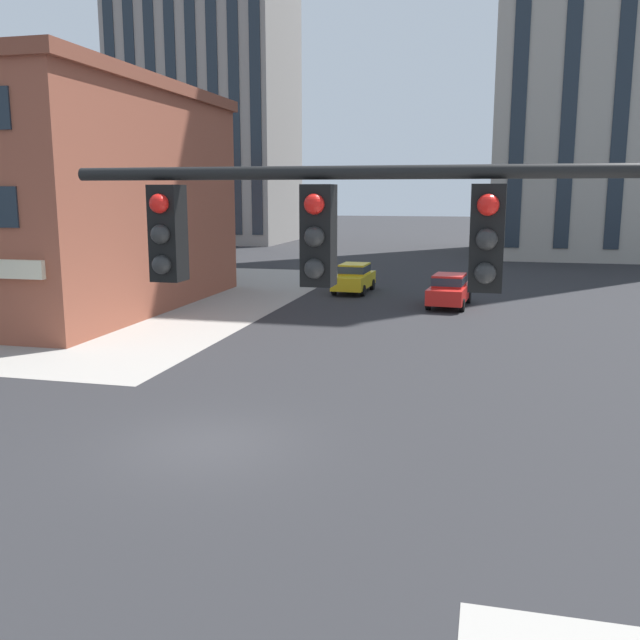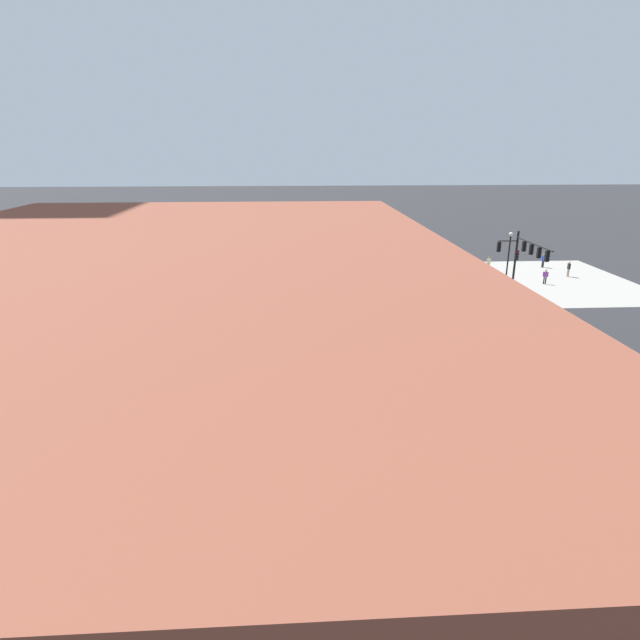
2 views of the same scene
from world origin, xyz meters
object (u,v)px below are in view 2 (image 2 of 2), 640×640
bench_near_signal (518,286)px  pedestrian_at_curb (488,272)px  bollard_sphere_curb_b (495,286)px  car_main_southbound_near (424,259)px  pedestrian_walking_east (543,259)px  car_main_southbound_far (189,311)px  pedestrian_near_bench (569,268)px  pedestrian_by_lamp (489,263)px  pedestrian_with_bag (545,276)px  car_main_northbound_near (119,335)px  traffic_signal_main (522,257)px  bollard_sphere_curb_a (502,291)px  street_lamp_corner_near (508,258)px  bollard_sphere_curb_c (484,282)px

bench_near_signal → pedestrian_at_curb: bearing=23.2°
bollard_sphere_curb_b → car_main_southbound_near: (11.31, 4.47, 0.55)m
pedestrian_walking_east → car_main_southbound_far: size_ratio=0.37×
pedestrian_near_bench → pedestrian_by_lamp: pedestrian_near_bench is taller
bench_near_signal → pedestrian_near_bench: 9.32m
pedestrian_with_bag → pedestrian_by_lamp: pedestrian_by_lamp is taller
pedestrian_walking_east → pedestrian_with_bag: size_ratio=1.09×
car_main_southbound_far → car_main_southbound_near: bearing=-51.7°
pedestrian_at_curb → pedestrian_with_bag: 5.85m
pedestrian_at_curb → car_main_northbound_near: car_main_northbound_near is taller
traffic_signal_main → bollard_sphere_curb_a: traffic_signal_main is taller
traffic_signal_main → street_lamp_corner_near: traffic_signal_main is taller
traffic_signal_main → bollard_sphere_curb_b: traffic_signal_main is taller
bollard_sphere_curb_b → pedestrian_by_lamp: (8.16, -2.32, 0.65)m
street_lamp_corner_near → car_main_northbound_near: street_lamp_corner_near is taller
bench_near_signal → pedestrian_by_lamp: size_ratio=1.04×
bollard_sphere_curb_b → bench_near_signal: size_ratio=0.40×
pedestrian_at_curb → car_main_northbound_near: size_ratio=0.35×
bollard_sphere_curb_c → car_main_northbound_near: car_main_northbound_near is taller
bench_near_signal → pedestrian_walking_east: pedestrian_walking_east is taller
bench_near_signal → pedestrian_by_lamp: (8.12, 0.14, 0.69)m
pedestrian_walking_east → pedestrian_near_bench: bearing=-172.5°
bollard_sphere_curb_b → pedestrian_with_bag: size_ratio=0.47×
bollard_sphere_curb_a → car_main_northbound_near: car_main_northbound_near is taller
bollard_sphere_curb_c → pedestrian_walking_east: (8.07, -10.16, 0.61)m
pedestrian_at_curb → car_main_northbound_near: 38.47m
bollard_sphere_curb_a → pedestrian_near_bench: (6.81, -10.30, 0.66)m
car_main_southbound_near → car_main_southbound_far: bearing=128.3°
pedestrian_at_curb → car_main_southbound_near: 8.87m
car_main_southbound_near → street_lamp_corner_near: bearing=-162.5°
traffic_signal_main → bollard_sphere_curb_c: traffic_signal_main is taller
traffic_signal_main → pedestrian_near_bench: bearing=-45.0°
street_lamp_corner_near → car_main_southbound_far: (-5.70, 29.20, -2.95)m
traffic_signal_main → pedestrian_at_curb: traffic_signal_main is taller
bollard_sphere_curb_b → bench_near_signal: bearing=-89.2°
bollard_sphere_curb_a → traffic_signal_main: bearing=-179.1°
pedestrian_near_bench → car_main_northbound_near: 47.50m
car_main_northbound_near → bollard_sphere_curb_c: bearing=-64.3°
pedestrian_walking_east → car_main_northbound_near: bearing=119.0°
traffic_signal_main → car_main_southbound_near: 17.49m
traffic_signal_main → pedestrian_walking_east: (15.03, -9.63, -3.50)m
bollard_sphere_curb_c → pedestrian_near_bench: (3.29, -10.78, 0.66)m
bollard_sphere_curb_b → pedestrian_by_lamp: bearing=-15.9°
pedestrian_near_bench → bollard_sphere_curb_a: bearing=123.5°
bollard_sphere_curb_a → car_main_southbound_near: 13.82m
pedestrian_walking_east → car_main_southbound_near: size_ratio=0.38×
traffic_signal_main → street_lamp_corner_near: bearing=2.8°
bench_near_signal → pedestrian_by_lamp: bearing=1.0°
car_main_northbound_near → pedestrian_with_bag: bearing=-67.9°
pedestrian_with_bag → street_lamp_corner_near: street_lamp_corner_near is taller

